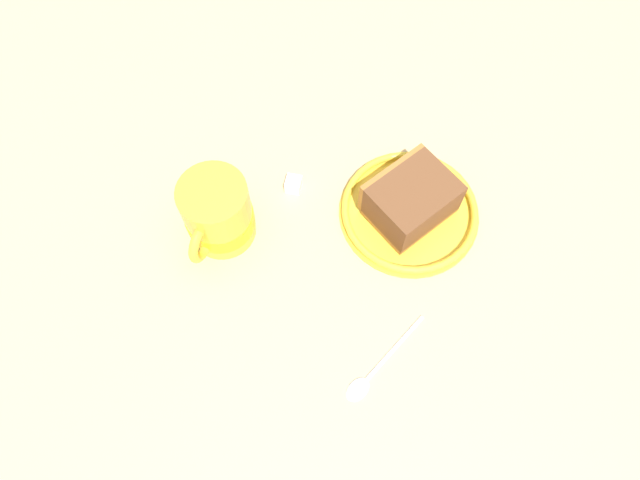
% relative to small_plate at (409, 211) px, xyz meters
% --- Properties ---
extents(ground_plane, '(1.58, 1.58, 0.04)m').
position_rel_small_plate_xyz_m(ground_plane, '(0.07, -0.03, -0.03)').
color(ground_plane, tan).
extents(small_plate, '(0.17, 0.17, 0.01)m').
position_rel_small_plate_xyz_m(small_plate, '(0.00, 0.00, 0.00)').
color(small_plate, yellow).
rests_on(small_plate, ground_plane).
extents(cake_slice, '(0.10, 0.08, 0.05)m').
position_rel_small_plate_xyz_m(cake_slice, '(0.00, -0.00, 0.03)').
color(cake_slice, '#9E662D').
rests_on(cake_slice, small_plate).
extents(tea_mug, '(0.10, 0.08, 0.09)m').
position_rel_small_plate_xyz_m(tea_mug, '(0.19, -0.11, 0.04)').
color(tea_mug, gold).
rests_on(tea_mug, ground_plane).
extents(teaspoon, '(0.12, 0.04, 0.01)m').
position_rel_small_plate_xyz_m(teaspoon, '(0.16, 0.12, -0.00)').
color(teaspoon, silver).
rests_on(teaspoon, ground_plane).
extents(sugar_cube, '(0.03, 0.03, 0.02)m').
position_rel_small_plate_xyz_m(sugar_cube, '(0.09, -0.11, 0.00)').
color(sugar_cube, white).
rests_on(sugar_cube, ground_plane).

